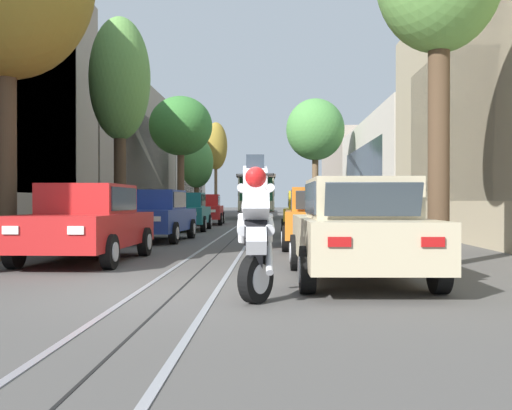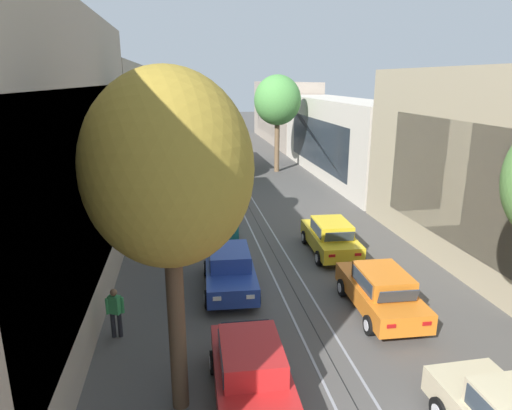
# 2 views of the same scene
# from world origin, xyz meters

# --- Properties ---
(ground_plane) EXTENTS (160.00, 160.00, 0.00)m
(ground_plane) POSITION_xyz_m (0.00, 25.45, 0.00)
(ground_plane) COLOR #4C4947
(trolley_track_rails) EXTENTS (1.14, 71.61, 0.01)m
(trolley_track_rails) POSITION_xyz_m (0.00, 29.81, 0.00)
(trolley_track_rails) COLOR gray
(trolley_track_rails) RESTS_ON ground
(building_facade_left) EXTENTS (5.75, 63.31, 10.05)m
(building_facade_left) POSITION_xyz_m (-9.31, 26.44, 4.67)
(building_facade_left) COLOR gray
(building_facade_left) RESTS_ON ground
(building_facade_right) EXTENTS (4.85, 63.31, 8.27)m
(building_facade_right) POSITION_xyz_m (9.00, 27.57, 3.72)
(building_facade_right) COLOR tan
(building_facade_right) RESTS_ON ground
(parked_car_red_near_left) EXTENTS (2.06, 4.39, 1.58)m
(parked_car_red_near_left) POSITION_xyz_m (-2.51, 3.94, 0.80)
(parked_car_red_near_left) COLOR red
(parked_car_red_near_left) RESTS_ON ground
(parked_car_blue_second_left) EXTENTS (2.14, 4.42, 1.58)m
(parked_car_blue_second_left) POSITION_xyz_m (-2.38, 10.27, 0.80)
(parked_car_blue_second_left) COLOR #233D93
(parked_car_blue_second_left) RESTS_ON ground
(parked_car_teal_mid_left) EXTENTS (2.08, 4.40, 1.58)m
(parked_car_teal_mid_left) POSITION_xyz_m (-2.44, 16.88, 0.80)
(parked_car_teal_mid_left) COLOR #196B70
(parked_car_teal_mid_left) RESTS_ON ground
(parked_car_red_fourth_left) EXTENTS (2.13, 4.42, 1.58)m
(parked_car_red_fourth_left) POSITION_xyz_m (-2.36, 23.18, 0.80)
(parked_car_red_fourth_left) COLOR red
(parked_car_red_fourth_left) RESTS_ON ground
(parked_car_beige_near_right) EXTENTS (2.06, 4.39, 1.58)m
(parked_car_beige_near_right) POSITION_xyz_m (2.61, 1.18, 0.80)
(parked_car_beige_near_right) COLOR #C1B28E
(parked_car_beige_near_right) RESTS_ON ground
(parked_car_orange_second_right) EXTENTS (2.08, 4.40, 1.58)m
(parked_car_orange_second_right) POSITION_xyz_m (2.52, 7.65, 0.80)
(parked_car_orange_second_right) COLOR orange
(parked_car_orange_second_right) RESTS_ON ground
(parked_car_yellow_mid_right) EXTENTS (2.11, 4.41, 1.58)m
(parked_car_yellow_mid_right) POSITION_xyz_m (2.57, 13.17, 0.80)
(parked_car_yellow_mid_right) COLOR gold
(parked_car_yellow_mid_right) RESTS_ON ground
(street_tree_kerb_left_second) EXTENTS (2.28, 2.38, 8.17)m
(street_tree_kerb_left_second) POSITION_xyz_m (-4.51, 14.18, 5.72)
(street_tree_kerb_left_second) COLOR #4C3826
(street_tree_kerb_left_second) RESTS_ON ground
(street_tree_kerb_left_mid) EXTENTS (3.65, 3.79, 7.29)m
(street_tree_kerb_left_mid) POSITION_xyz_m (-4.11, 26.22, 5.52)
(street_tree_kerb_left_mid) COLOR brown
(street_tree_kerb_left_mid) RESTS_ON ground
(street_tree_kerb_left_fourth) EXTENTS (2.54, 2.73, 6.10)m
(street_tree_kerb_left_fourth) POSITION_xyz_m (-4.59, 36.87, 4.12)
(street_tree_kerb_left_fourth) COLOR brown
(street_tree_kerb_left_fourth) RESTS_ON ground
(street_tree_kerb_left_far) EXTENTS (2.20, 1.97, 8.75)m
(street_tree_kerb_left_far) POSITION_xyz_m (-4.29, 48.65, 6.40)
(street_tree_kerb_left_far) COLOR brown
(street_tree_kerb_left_far) RESTS_ON ground
(street_tree_kerb_right_second) EXTENTS (3.92, 3.96, 8.14)m
(street_tree_kerb_right_second) POSITION_xyz_m (4.06, 32.24, 6.02)
(street_tree_kerb_right_second) COLOR brown
(street_tree_kerb_right_second) RESTS_ON ground
(cable_car_trolley) EXTENTS (2.76, 9.17, 3.28)m
(cable_car_trolley) POSITION_xyz_m (0.00, 35.34, 1.66)
(cable_car_trolley) COLOR #1E5B38
(cable_car_trolley) RESTS_ON ground
(motorcycle_with_rider) EXTENTS (0.51, 1.84, 1.86)m
(motorcycle_with_rider) POSITION_xyz_m (1.08, -0.53, 0.97)
(motorcycle_with_rider) COLOR black
(motorcycle_with_rider) RESTS_ON ground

